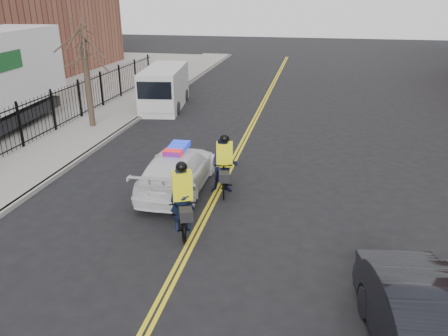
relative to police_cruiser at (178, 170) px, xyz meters
The scene contains 11 objects.
ground 4.31m from the police_cruiser, 71.25° to the right, with size 120.00×120.00×0.00m, color black.
center_line_left 4.23m from the police_cruiser, 72.02° to the left, with size 0.10×60.00×0.01m, color yellow.
center_line_right 4.28m from the police_cruiser, 69.96° to the left, with size 0.10×60.00×0.01m, color yellow.
sidewalk 7.33m from the police_cruiser, 147.08° to the left, with size 3.00×60.00×0.15m, color gray.
curb 6.13m from the police_cruiser, 139.40° to the left, with size 0.20×60.00×0.15m, color gray.
iron_fence 8.61m from the police_cruiser, 152.52° to the left, with size 0.12×28.00×2.00m, color black, non-canonical shape.
street_tree 9.09m from the police_cruiser, 136.23° to the left, with size 3.20×3.20×4.80m.
police_cruiser is the anchor object (origin of this frame).
cargo_van 11.47m from the police_cruiser, 111.01° to the left, with size 2.71×5.69×2.29m.
cyclist_near 2.83m from the police_cruiser, 69.89° to the right, with size 1.49×2.22×2.06m.
cyclist_far 1.60m from the police_cruiser, ahead, with size 1.02×2.07×2.02m.
Camera 1 is at (2.89, -8.98, 6.22)m, focal length 35.00 mm.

